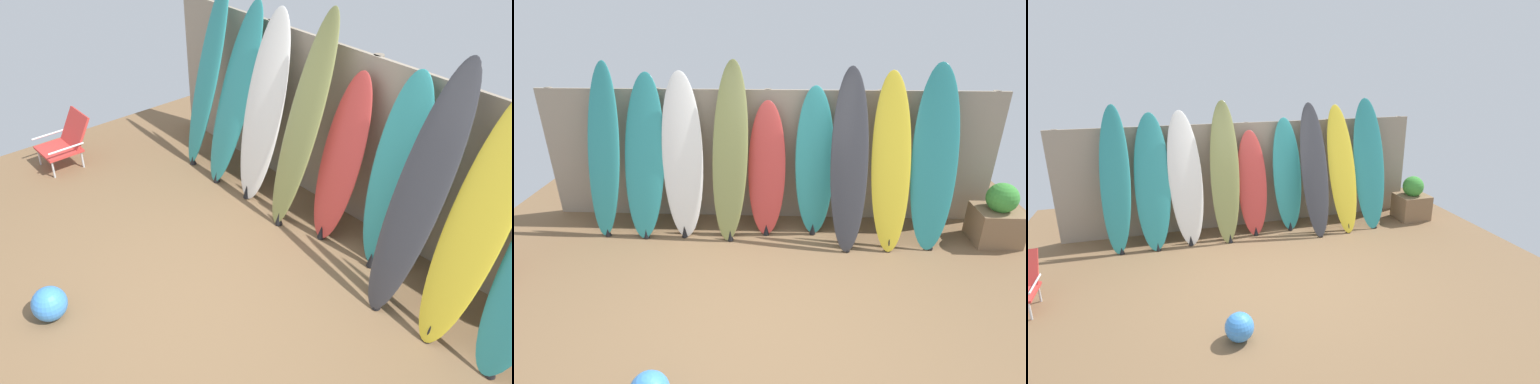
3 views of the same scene
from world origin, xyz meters
TOP-DOWN VIEW (x-y plane):
  - ground at (0.00, 0.00)m, footprint 7.68×7.68m
  - fence_back at (-0.00, 2.01)m, footprint 6.08×0.11m
  - surfboard_teal_0 at (-2.08, 1.60)m, footprint 0.52×0.71m
  - surfboard_teal_1 at (-1.56, 1.59)m, footprint 0.58×0.76m
  - surfboard_white_2 at (-1.06, 1.59)m, footprint 0.56×0.64m
  - surfboard_olive_3 at (-0.45, 1.56)m, footprint 0.54×0.75m
  - surfboard_red_4 at (-0.00, 1.64)m, footprint 0.50×0.51m
  - surfboard_teal_5 at (0.61, 1.67)m, footprint 0.53×0.50m
  - surfboard_charcoal_6 at (1.01, 1.44)m, footprint 0.48×0.89m
  - surfboard_yellow_7 at (1.52, 1.48)m, footprint 0.49×0.88m
  - surfboard_teal_8 at (2.05, 1.52)m, footprint 0.65×0.90m
  - planter_box at (2.92, 1.42)m, footprint 0.56×0.49m

SIDE VIEW (x-z plane):
  - ground at x=0.00m, z-range 0.00..0.00m
  - planter_box at x=2.92m, z-range -0.06..0.74m
  - surfboard_red_4 at x=0.00m, z-range -0.01..1.69m
  - fence_back at x=0.00m, z-range 0.00..1.80m
  - surfboard_teal_5 at x=0.61m, z-range -0.01..1.88m
  - surfboard_teal_1 at x=-1.56m, z-range -0.01..2.02m
  - surfboard_white_2 at x=-1.06m, z-range -0.01..2.05m
  - surfboard_yellow_7 at x=1.52m, z-range -0.02..2.06m
  - surfboard_charcoal_6 at x=1.01m, z-range -0.01..2.12m
  - surfboard_teal_8 at x=2.05m, z-range -0.01..2.16m
  - surfboard_teal_0 at x=-2.08m, z-range -0.01..2.16m
  - surfboard_olive_3 at x=-0.45m, z-range -0.01..2.18m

